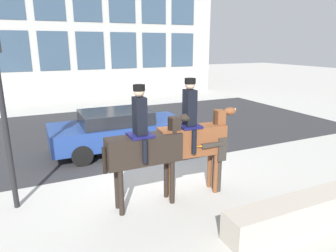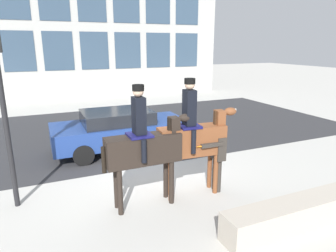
{
  "view_description": "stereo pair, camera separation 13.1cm",
  "coord_description": "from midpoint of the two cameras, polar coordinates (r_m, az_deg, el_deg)",
  "views": [
    {
      "loc": [
        -2.59,
        -7.08,
        3.41
      ],
      "look_at": [
        0.25,
        -0.88,
        1.56
      ],
      "focal_mm": 32.0,
      "sensor_mm": 36.0,
      "label": 1
    },
    {
      "loc": [
        -2.47,
        -7.13,
        3.41
      ],
      "look_at": [
        0.25,
        -0.88,
        1.56
      ],
      "focal_mm": 32.0,
      "sensor_mm": 36.0,
      "label": 2
    }
  ],
  "objects": [
    {
      "name": "planter_ledge",
      "position": [
        6.42,
        22.26,
        -15.23
      ],
      "size": [
        2.99,
        0.56,
        0.56
      ],
      "color": "#ADA393",
      "rests_on": "ground_plane"
    },
    {
      "name": "mounted_horse_companion",
      "position": [
        6.8,
        4.31,
        -2.15
      ],
      "size": [
        1.97,
        0.65,
        2.73
      ],
      "rotation": [
        0.0,
        0.0,
        -0.08
      ],
      "color": "brown",
      "rests_on": "ground_plane"
    },
    {
      "name": "road_surface",
      "position": [
        12.59,
        -12.1,
        -0.85
      ],
      "size": [
        19.95,
        8.5,
        0.01
      ],
      "color": "#2D2D30",
      "rests_on": "ground_plane"
    },
    {
      "name": "pedestrian_bystander",
      "position": [
        7.17,
        8.85,
        -5.29
      ],
      "size": [
        0.83,
        0.43,
        1.58
      ],
      "rotation": [
        0.0,
        0.0,
        3.13
      ],
      "color": "#332D28",
      "rests_on": "ground_plane"
    },
    {
      "name": "street_car_near_lane",
      "position": [
        10.0,
        -9.8,
        -0.64
      ],
      "size": [
        4.38,
        1.91,
        1.35
      ],
      "color": "navy",
      "rests_on": "ground_plane"
    },
    {
      "name": "ground_plane",
      "position": [
        8.28,
        -4.65,
        -9.2
      ],
      "size": [
        80.0,
        80.0,
        0.0
      ],
      "primitive_type": "plane",
      "color": "#B2AFA8"
    },
    {
      "name": "mounted_horse_lead",
      "position": [
        6.29,
        -4.92,
        -3.83
      ],
      "size": [
        2.0,
        0.65,
        2.66
      ],
      "rotation": [
        0.0,
        0.0,
        0.01
      ],
      "color": "black",
      "rests_on": "ground_plane"
    }
  ]
}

